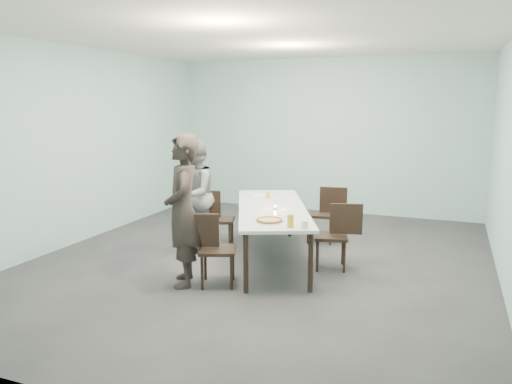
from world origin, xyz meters
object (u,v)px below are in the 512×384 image
(chair_near_left, at_px, (211,244))
(chair_far_right, at_px, (326,210))
(diner_near, at_px, (183,211))
(pizza, at_px, (269,220))
(side_plate, at_px, (287,215))
(tealight, at_px, (275,208))
(table, at_px, (272,211))
(chair_near_right, at_px, (337,231))
(beer_glass, at_px, (290,221))
(water_tumbler, at_px, (304,225))
(chair_far_left, at_px, (214,215))
(diner_far, at_px, (194,195))
(amber_tumbler, at_px, (268,195))

(chair_near_left, distance_m, chair_far_right, 2.48)
(diner_near, bearing_deg, chair_far_right, 126.65)
(chair_near_left, xyz_separation_m, chair_far_right, (0.83, 2.34, 0.00))
(pizza, xyz_separation_m, side_plate, (0.09, 0.40, -0.01))
(tealight, bearing_deg, pizza, -76.28)
(table, distance_m, chair_near_right, 0.94)
(beer_glass, bearing_deg, diner_near, -167.83)
(chair_far_right, relative_size, pizza, 2.56)
(diner_near, bearing_deg, side_plate, 101.06)
(side_plate, height_order, water_tumbler, water_tumbler)
(chair_near_left, relative_size, side_plate, 4.83)
(pizza, xyz_separation_m, water_tumbler, (0.47, -0.15, 0.03))
(chair_near_left, bearing_deg, table, 52.78)
(chair_near_right, bearing_deg, pizza, 36.12)
(chair_far_left, bearing_deg, tealight, -36.76)
(chair_near_left, height_order, chair_far_right, same)
(chair_far_right, height_order, beer_glass, beer_glass)
(diner_far, distance_m, amber_tumbler, 1.09)
(table, height_order, diner_near, diner_near)
(diner_near, distance_m, amber_tumbler, 1.89)
(diner_near, bearing_deg, table, 124.27)
(table, height_order, diner_far, diner_far)
(amber_tumbler, bearing_deg, diner_near, -101.99)
(chair_far_right, height_order, side_plate, chair_far_right)
(chair_near_right, bearing_deg, chair_far_right, -84.71)
(chair_far_right, xyz_separation_m, water_tumbler, (0.26, -2.15, 0.29))
(table, relative_size, side_plate, 15.25)
(chair_near_left, distance_m, chair_near_right, 1.70)
(beer_glass, height_order, tealight, beer_glass)
(chair_near_left, height_order, chair_far_left, same)
(chair_near_left, xyz_separation_m, water_tumbler, (1.09, 0.19, 0.29))
(chair_far_left, xyz_separation_m, tealight, (1.09, -0.37, 0.27))
(chair_far_left, height_order, tealight, chair_far_left)
(chair_near_right, bearing_deg, diner_far, -19.38)
(table, distance_m, side_plate, 0.57)
(tealight, bearing_deg, diner_near, -124.19)
(table, xyz_separation_m, chair_far_right, (0.48, 1.16, -0.19))
(chair_near_right, bearing_deg, diner_near, 23.14)
(side_plate, distance_m, tealight, 0.39)
(chair_near_left, relative_size, chair_near_right, 1.00)
(chair_far_left, relative_size, tealight, 15.54)
(table, relative_size, chair_near_right, 3.15)
(diner_near, relative_size, side_plate, 10.01)
(pizza, bearing_deg, diner_far, 147.49)
(chair_near_left, distance_m, water_tumbler, 1.14)
(water_tumbler, height_order, tealight, water_tumbler)
(table, relative_size, beer_glass, 18.30)
(chair_far_right, bearing_deg, diner_far, 22.09)
(table, bearing_deg, side_plate, -50.50)
(amber_tumbler, bearing_deg, chair_far_left, -153.79)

